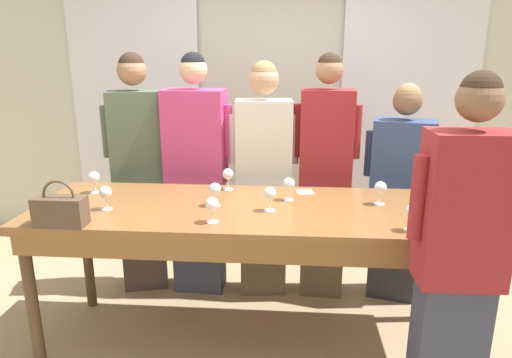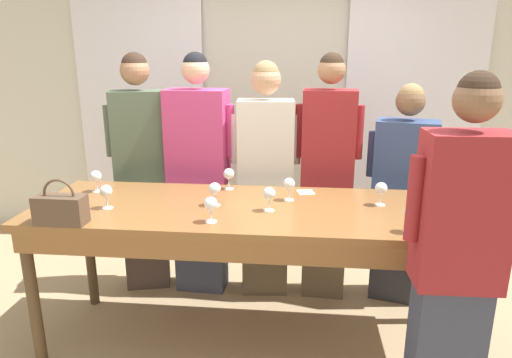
{
  "view_description": "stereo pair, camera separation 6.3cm",
  "coord_description": "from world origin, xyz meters",
  "px_view_note": "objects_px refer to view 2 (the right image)",
  "views": [
    {
      "loc": [
        0.21,
        -2.63,
        1.88
      ],
      "look_at": [
        0.0,
        0.09,
        1.11
      ],
      "focal_mm": 32.0,
      "sensor_mm": 36.0,
      "label": 1
    },
    {
      "loc": [
        0.27,
        -2.62,
        1.88
      ],
      "look_at": [
        0.0,
        0.09,
        1.11
      ],
      "focal_mm": 32.0,
      "sensor_mm": 36.0,
      "label": 2
    }
  ],
  "objects_px": {
    "wine_bottle": "(449,183)",
    "wine_glass_front_right": "(381,189)",
    "wine_glass_back_mid": "(106,192)",
    "wine_glass_center_right": "(475,210)",
    "wine_glass_back_right": "(211,204)",
    "wine_glass_back_left": "(215,189)",
    "wine_glass_center_left": "(269,194)",
    "guest_striped_shirt": "(327,177)",
    "handbag": "(61,209)",
    "guest_cream_sweater": "(265,179)",
    "tasting_bar": "(254,222)",
    "guest_olive_jacket": "(142,171)",
    "wine_glass_near_host": "(411,213)",
    "wine_glass_front_mid": "(229,174)",
    "host_pouring": "(455,270)",
    "guest_pink_top": "(199,176)",
    "wine_glass_front_left": "(289,185)",
    "wine_glass_center_mid": "(96,177)",
    "guest_navy_coat": "(402,195)"
  },
  "relations": [
    {
      "from": "wine_glass_center_right",
      "to": "guest_pink_top",
      "type": "distance_m",
      "value": 1.95
    },
    {
      "from": "wine_glass_back_left",
      "to": "wine_glass_back_mid",
      "type": "distance_m",
      "value": 0.65
    },
    {
      "from": "tasting_bar",
      "to": "wine_glass_back_left",
      "type": "relative_size",
      "value": 18.45
    },
    {
      "from": "wine_glass_center_left",
      "to": "wine_glass_front_right",
      "type": "bearing_deg",
      "value": 14.09
    },
    {
      "from": "wine_glass_back_right",
      "to": "guest_cream_sweater",
      "type": "distance_m",
      "value": 1.02
    },
    {
      "from": "wine_bottle",
      "to": "wine_glass_front_mid",
      "type": "relative_size",
      "value": 2.19
    },
    {
      "from": "wine_bottle",
      "to": "wine_glass_back_right",
      "type": "distance_m",
      "value": 1.52
    },
    {
      "from": "wine_glass_center_left",
      "to": "guest_striped_shirt",
      "type": "distance_m",
      "value": 0.87
    },
    {
      "from": "guest_cream_sweater",
      "to": "wine_bottle",
      "type": "bearing_deg",
      "value": -21.33
    },
    {
      "from": "guest_cream_sweater",
      "to": "wine_glass_back_left",
      "type": "bearing_deg",
      "value": -109.64
    },
    {
      "from": "wine_glass_front_mid",
      "to": "wine_glass_back_mid",
      "type": "height_order",
      "value": "same"
    },
    {
      "from": "wine_glass_front_right",
      "to": "wine_glass_back_right",
      "type": "xyz_separation_m",
      "value": [
        -0.98,
        -0.39,
        0.0
      ]
    },
    {
      "from": "wine_glass_front_left",
      "to": "wine_glass_back_left",
      "type": "bearing_deg",
      "value": -161.76
    },
    {
      "from": "wine_glass_center_right",
      "to": "wine_glass_back_mid",
      "type": "distance_m",
      "value": 2.09
    },
    {
      "from": "wine_glass_front_right",
      "to": "wine_glass_back_mid",
      "type": "bearing_deg",
      "value": -172.38
    },
    {
      "from": "wine_bottle",
      "to": "guest_navy_coat",
      "type": "xyz_separation_m",
      "value": [
        -0.18,
        0.47,
        -0.24
      ]
    },
    {
      "from": "tasting_bar",
      "to": "wine_glass_near_host",
      "type": "xyz_separation_m",
      "value": [
        0.85,
        -0.29,
        0.2
      ]
    },
    {
      "from": "host_pouring",
      "to": "guest_cream_sweater",
      "type": "bearing_deg",
      "value": 124.29
    },
    {
      "from": "wine_glass_front_right",
      "to": "wine_glass_center_left",
      "type": "distance_m",
      "value": 0.7
    },
    {
      "from": "wine_glass_front_left",
      "to": "wine_glass_center_mid",
      "type": "relative_size",
      "value": 1.0
    },
    {
      "from": "wine_glass_center_mid",
      "to": "wine_glass_front_right",
      "type": "bearing_deg",
      "value": -2.96
    },
    {
      "from": "handbag",
      "to": "wine_glass_front_mid",
      "type": "distance_m",
      "value": 1.1
    },
    {
      "from": "wine_glass_center_right",
      "to": "wine_glass_back_left",
      "type": "bearing_deg",
      "value": 170.62
    },
    {
      "from": "wine_glass_back_right",
      "to": "tasting_bar",
      "type": "bearing_deg",
      "value": 49.93
    },
    {
      "from": "wine_glass_center_mid",
      "to": "guest_navy_coat",
      "type": "relative_size",
      "value": 0.09
    },
    {
      "from": "wine_glass_front_right",
      "to": "guest_pink_top",
      "type": "xyz_separation_m",
      "value": [
        -1.27,
        0.6,
        -0.12
      ]
    },
    {
      "from": "guest_navy_coat",
      "to": "wine_glass_front_left",
      "type": "bearing_deg",
      "value": -145.82
    },
    {
      "from": "wine_glass_front_right",
      "to": "guest_striped_shirt",
      "type": "height_order",
      "value": "guest_striped_shirt"
    },
    {
      "from": "handbag",
      "to": "tasting_bar",
      "type": "bearing_deg",
      "value": 19.11
    },
    {
      "from": "wine_bottle",
      "to": "wine_glass_front_right",
      "type": "height_order",
      "value": "wine_bottle"
    },
    {
      "from": "wine_glass_center_right",
      "to": "wine_glass_back_right",
      "type": "distance_m",
      "value": 1.41
    },
    {
      "from": "tasting_bar",
      "to": "wine_glass_back_right",
      "type": "height_order",
      "value": "wine_glass_back_right"
    },
    {
      "from": "handbag",
      "to": "guest_cream_sweater",
      "type": "relative_size",
      "value": 0.15
    },
    {
      "from": "wine_glass_back_left",
      "to": "guest_olive_jacket",
      "type": "distance_m",
      "value": 1.01
    },
    {
      "from": "guest_pink_top",
      "to": "host_pouring",
      "type": "height_order",
      "value": "guest_pink_top"
    },
    {
      "from": "tasting_bar",
      "to": "guest_striped_shirt",
      "type": "relative_size",
      "value": 1.45
    },
    {
      "from": "wine_glass_center_right",
      "to": "guest_olive_jacket",
      "type": "distance_m",
      "value": 2.36
    },
    {
      "from": "tasting_bar",
      "to": "wine_glass_center_right",
      "type": "relative_size",
      "value": 18.45
    },
    {
      "from": "wine_glass_center_mid",
      "to": "wine_glass_back_right",
      "type": "height_order",
      "value": "same"
    },
    {
      "from": "wine_glass_back_mid",
      "to": "wine_glass_center_mid",
      "type": "bearing_deg",
      "value": 123.1
    },
    {
      "from": "wine_bottle",
      "to": "wine_glass_center_left",
      "type": "distance_m",
      "value": 1.16
    },
    {
      "from": "wine_glass_front_right",
      "to": "handbag",
      "type": "bearing_deg",
      "value": -164.81
    },
    {
      "from": "wine_glass_center_left",
      "to": "wine_glass_near_host",
      "type": "relative_size",
      "value": 1.0
    },
    {
      "from": "wine_glass_back_left",
      "to": "guest_pink_top",
      "type": "xyz_separation_m",
      "value": [
        -0.26,
        0.71,
        -0.12
      ]
    },
    {
      "from": "wine_glass_back_mid",
      "to": "host_pouring",
      "type": "bearing_deg",
      "value": -17.47
    },
    {
      "from": "guest_olive_jacket",
      "to": "wine_glass_near_host",
      "type": "bearing_deg",
      "value": -29.64
    },
    {
      "from": "wine_glass_front_right",
      "to": "wine_glass_center_right",
      "type": "distance_m",
      "value": 0.55
    },
    {
      "from": "tasting_bar",
      "to": "wine_glass_near_host",
      "type": "distance_m",
      "value": 0.92
    },
    {
      "from": "wine_glass_front_right",
      "to": "wine_glass_center_right",
      "type": "relative_size",
      "value": 1.0
    },
    {
      "from": "wine_glass_back_left",
      "to": "guest_striped_shirt",
      "type": "bearing_deg",
      "value": 44.71
    }
  ]
}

